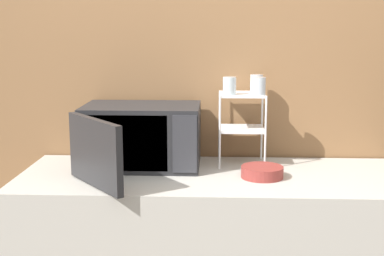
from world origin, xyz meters
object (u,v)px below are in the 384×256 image
at_px(microwave, 141,137).
at_px(glass_back_right, 258,83).
at_px(dish_rack, 243,114).
at_px(glass_front_left, 230,86).
at_px(bowl, 263,172).
at_px(glass_front_right, 260,86).

relative_size(microwave, glass_back_right, 8.42).
distance_m(microwave, dish_rack, 0.52).
height_order(microwave, glass_back_right, glass_back_right).
bearing_deg(glass_front_left, dish_rack, 44.98).
xyz_separation_m(microwave, glass_back_right, (0.57, 0.15, 0.25)).
bearing_deg(bowl, microwave, 164.76).
relative_size(microwave, glass_front_right, 8.42).
distance_m(glass_front_right, bowl, 0.41).
relative_size(dish_rack, glass_back_right, 4.18).
height_order(glass_front_left, bowl, glass_front_left).
bearing_deg(glass_front_left, glass_front_right, -1.53).
height_order(dish_rack, glass_front_left, glass_front_left).
bearing_deg(microwave, glass_front_left, 2.99).
relative_size(dish_rack, glass_front_right, 4.18).
bearing_deg(bowl, glass_front_left, 129.50).
bearing_deg(glass_back_right, dish_rack, -138.88).
bearing_deg(glass_front_left, microwave, -177.01).
bearing_deg(glass_front_right, dish_rack, 137.78).
xyz_separation_m(dish_rack, glass_front_left, (-0.06, -0.06, 0.14)).
bearing_deg(microwave, bowl, -15.24).
distance_m(dish_rack, glass_front_left, 0.17).
bearing_deg(dish_rack, bowl, -71.03).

